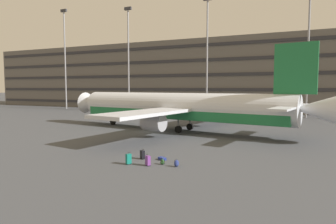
{
  "coord_description": "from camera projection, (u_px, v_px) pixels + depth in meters",
  "views": [
    {
      "loc": [
        17.33,
        -34.59,
        5.68
      ],
      "look_at": [
        4.03,
        -4.56,
        3.0
      ],
      "focal_mm": 31.73,
      "sensor_mm": 36.0,
      "label": 1
    }
  ],
  "objects": [
    {
      "name": "suitcase_black",
      "position": [
        129.0,
        159.0,
        22.03
      ],
      "size": [
        0.39,
        0.45,
        0.94
      ],
      "color": "#147266",
      "rests_on": "ground_plane"
    },
    {
      "name": "airliner",
      "position": [
        179.0,
        108.0,
        38.95
      ],
      "size": [
        36.08,
        29.32,
        10.35
      ],
      "color": "silver",
      "rests_on": "ground_plane"
    },
    {
      "name": "suitcase_teal",
      "position": [
        162.0,
        159.0,
        23.41
      ],
      "size": [
        0.74,
        0.64,
        0.22
      ],
      "color": "navy",
      "rests_on": "ground_plane"
    },
    {
      "name": "light_mast_left",
      "position": [
        128.0,
        53.0,
        71.13
      ],
      "size": [
        1.8,
        0.5,
        24.78
      ],
      "color": "gray",
      "rests_on": "ground_plane"
    },
    {
      "name": "ground_plane",
      "position": [
        154.0,
        131.0,
        38.97
      ],
      "size": [
        600.0,
        600.0,
        0.0
      ],
      "primitive_type": "plane",
      "color": "#424449"
    },
    {
      "name": "light_mast_far_left",
      "position": [
        65.0,
        53.0,
        79.01
      ],
      "size": [
        1.8,
        0.5,
        26.32
      ],
      "color": "gray",
      "rests_on": "ground_plane"
    },
    {
      "name": "suitcase_laid_flat",
      "position": [
        148.0,
        160.0,
        21.65
      ],
      "size": [
        0.47,
        0.42,
        0.87
      ],
      "color": "#72388C",
      "rests_on": "ground_plane"
    },
    {
      "name": "backpack_scuffed",
      "position": [
        177.0,
        164.0,
        21.35
      ],
      "size": [
        0.43,
        0.42,
        0.55
      ],
      "color": "navy",
      "rests_on": "ground_plane"
    },
    {
      "name": "suitcase_upright",
      "position": [
        142.0,
        154.0,
        23.7
      ],
      "size": [
        0.48,
        0.44,
        0.8
      ],
      "color": "black",
      "rests_on": "ground_plane"
    },
    {
      "name": "backpack_purple",
      "position": [
        162.0,
        162.0,
        22.0
      ],
      "size": [
        0.43,
        0.39,
        0.47
      ],
      "color": "#264C26",
      "rests_on": "ground_plane"
    },
    {
      "name": "light_mast_center_right",
      "position": [
        308.0,
        48.0,
        55.43
      ],
      "size": [
        1.8,
        0.5,
        22.98
      ],
      "color": "gray",
      "rests_on": "ground_plane"
    },
    {
      "name": "light_mast_center_left",
      "position": [
        207.0,
        48.0,
        63.25
      ],
      "size": [
        1.8,
        0.5,
        24.78
      ],
      "color": "gray",
      "rests_on": "ground_plane"
    },
    {
      "name": "terminal_structure",
      "position": [
        229.0,
        76.0,
        78.65
      ],
      "size": [
        146.59,
        19.8,
        17.66
      ],
      "color": "#605B56",
      "rests_on": "ground_plane"
    }
  ]
}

